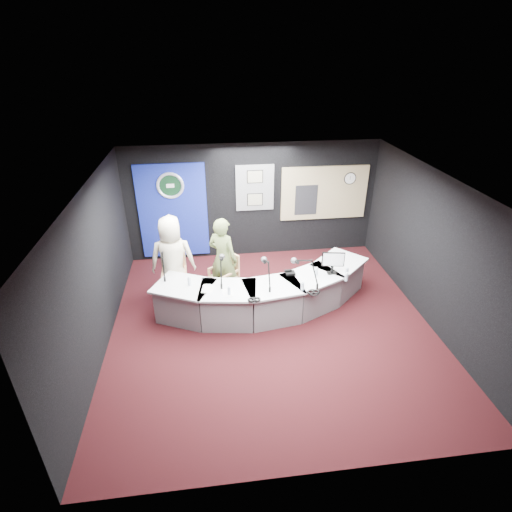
{
  "coord_description": "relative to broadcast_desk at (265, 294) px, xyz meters",
  "views": [
    {
      "loc": [
        -1.07,
        -6.0,
        4.79
      ],
      "look_at": [
        -0.2,
        0.8,
        1.1
      ],
      "focal_mm": 28.0,
      "sensor_mm": 36.0,
      "label": 1
    }
  ],
  "objects": [
    {
      "name": "desk_phone",
      "position": [
        0.51,
        0.06,
        0.4
      ],
      "size": [
        0.19,
        0.16,
        0.05
      ],
      "primitive_type": "cube",
      "rotation": [
        0.0,
        0.0,
        0.04
      ],
      "color": "black",
      "rests_on": "broadcast_desk"
    },
    {
      "name": "person_woman",
      "position": [
        -0.78,
        0.6,
        0.52
      ],
      "size": [
        0.78,
        0.73,
        1.78
      ],
      "primitive_type": "imported",
      "rotation": [
        0.0,
        0.0,
        2.51
      ],
      "color": "#5F703A",
      "rests_on": "ground"
    },
    {
      "name": "boom_mic_b",
      "position": [
        -0.84,
        0.02,
        0.68
      ],
      "size": [
        0.17,
        0.74,
        0.6
      ],
      "primitive_type": null,
      "color": "black",
      "rests_on": "broadcast_desk"
    },
    {
      "name": "booth_window_frame",
      "position": [
        1.8,
        2.42,
        1.18
      ],
      "size": [
        2.12,
        0.06,
        1.32
      ],
      "primitive_type": "cube",
      "color": "tan",
      "rests_on": "wall_back"
    },
    {
      "name": "wall_front",
      "position": [
        0.05,
        -3.55,
        1.02
      ],
      "size": [
        6.0,
        0.02,
        2.8
      ],
      "primitive_type": "cube",
      "color": "black",
      "rests_on": "ground"
    },
    {
      "name": "wall_back",
      "position": [
        0.05,
        2.45,
        1.02
      ],
      "size": [
        6.0,
        0.02,
        2.8
      ],
      "primitive_type": "cube",
      "color": "black",
      "rests_on": "ground"
    },
    {
      "name": "wall_left",
      "position": [
        -2.95,
        -0.55,
        1.02
      ],
      "size": [
        0.02,
        6.0,
        2.8
      ],
      "primitive_type": "cube",
      "color": "black",
      "rests_on": "ground"
    },
    {
      "name": "wall_right",
      "position": [
        3.05,
        -0.55,
        1.02
      ],
      "size": [
        0.02,
        6.0,
        2.8
      ],
      "primitive_type": "cube",
      "color": "black",
      "rests_on": "ground"
    },
    {
      "name": "boom_mic_a",
      "position": [
        -1.95,
        0.41,
        0.68
      ],
      "size": [
        0.16,
        0.74,
        0.6
      ],
      "primitive_type": null,
      "color": "black",
      "rests_on": "broadcast_desk"
    },
    {
      "name": "agency_seal",
      "position": [
        -1.85,
        2.38,
        1.52
      ],
      "size": [
        0.63,
        0.07,
        0.63
      ],
      "primitive_type": "torus",
      "rotation": [
        1.57,
        0.0,
        0.0
      ],
      "color": "silver",
      "rests_on": "backdrop_panel"
    },
    {
      "name": "boom_mic_c",
      "position": [
        -0.0,
        -0.2,
        0.68
      ],
      "size": [
        0.16,
        0.74,
        0.6
      ],
      "primitive_type": null,
      "color": "black",
      "rests_on": "broadcast_desk"
    },
    {
      "name": "draped_jacket",
      "position": [
        -1.81,
        0.91,
        0.24
      ],
      "size": [
        0.5,
        0.11,
        0.7
      ],
      "primitive_type": "cube",
      "rotation": [
        0.0,
        0.0,
        0.03
      ],
      "color": "gray",
      "rests_on": "armchair_left"
    },
    {
      "name": "armchair_left",
      "position": [
        -1.79,
        0.66,
        0.08
      ],
      "size": [
        0.52,
        0.52,
        0.91
      ],
      "primitive_type": null,
      "rotation": [
        0.0,
        0.0,
        0.03
      ],
      "color": "tan",
      "rests_on": "ground"
    },
    {
      "name": "seal_center",
      "position": [
        -1.85,
        2.38,
        1.52
      ],
      "size": [
        0.48,
        0.01,
        0.48
      ],
      "primitive_type": "cylinder",
      "rotation": [
        1.57,
        0.0,
        0.0
      ],
      "color": "black",
      "rests_on": "backdrop_panel"
    },
    {
      "name": "backdrop_panel",
      "position": [
        -1.85,
        2.42,
        0.88
      ],
      "size": [
        1.6,
        0.05,
        2.3
      ],
      "primitive_type": "cube",
      "color": "navy",
      "rests_on": "wall_back"
    },
    {
      "name": "pinboard",
      "position": [
        0.1,
        2.42,
        1.38
      ],
      "size": [
        0.9,
        0.04,
        1.1
      ],
      "primitive_type": "cube",
      "color": "slate",
      "rests_on": "wall_back"
    },
    {
      "name": "ground",
      "position": [
        0.05,
        -0.55,
        -0.38
      ],
      "size": [
        6.0,
        6.0,
        0.0
      ],
      "primitive_type": "plane",
      "color": "black",
      "rests_on": "ground"
    },
    {
      "name": "armchair_right",
      "position": [
        -0.78,
        0.6,
        0.05
      ],
      "size": [
        0.67,
        0.67,
        0.85
      ],
      "primitive_type": null,
      "rotation": [
        0.0,
        0.0,
        -0.91
      ],
      "color": "tan",
      "rests_on": "ground"
    },
    {
      "name": "booth_glow",
      "position": [
        1.8,
        2.41,
        1.18
      ],
      "size": [
        2.0,
        0.02,
        1.2
      ],
      "primitive_type": "cube",
      "color": "beige",
      "rests_on": "booth_window_frame"
    },
    {
      "name": "headphones_far",
      "position": [
        -0.31,
        -0.75,
        0.39
      ],
      "size": [
        0.19,
        0.19,
        0.03
      ],
      "primitive_type": "torus",
      "color": "black",
      "rests_on": "broadcast_desk"
    },
    {
      "name": "headphones_near",
      "position": [
        0.79,
        -0.64,
        0.39
      ],
      "size": [
        0.23,
        0.23,
        0.04
      ],
      "primitive_type": "torus",
      "color": "black",
      "rests_on": "broadcast_desk"
    },
    {
      "name": "ceiling",
      "position": [
        0.05,
        -0.55,
        2.42
      ],
      "size": [
        6.0,
        6.0,
        0.02
      ],
      "primitive_type": "cube",
      "color": "silver",
      "rests_on": "ground"
    },
    {
      "name": "boom_mic_d",
      "position": [
        0.72,
        -0.26,
        0.68
      ],
      "size": [
        0.47,
        0.63,
        0.6
      ],
      "primitive_type": null,
      "color": "black",
      "rests_on": "broadcast_desk"
    },
    {
      "name": "framed_photo_upper",
      "position": [
        0.1,
        2.39,
        1.65
      ],
      "size": [
        0.34,
        0.02,
        0.27
      ],
      "primitive_type": "cube",
      "color": "gray",
      "rests_on": "pinboard"
    },
    {
      "name": "wall_clock",
      "position": [
        2.4,
        2.39,
        1.52
      ],
      "size": [
        0.28,
        0.01,
        0.28
      ],
      "primitive_type": "cylinder",
      "rotation": [
        1.57,
        0.0,
        0.0
      ],
      "color": "white",
      "rests_on": "booth_window_frame"
    },
    {
      "name": "notepad",
      "position": [
        -0.76,
        -0.44,
        0.38
      ],
      "size": [
        0.23,
        0.3,
        0.0
      ],
      "primitive_type": "cube",
      "rotation": [
        0.0,
        0.0,
        0.11
      ],
      "color": "white",
      "rests_on": "broadcast_desk"
    },
    {
      "name": "person_man",
      "position": [
        -1.79,
        0.66,
        0.55
      ],
      "size": [
        0.91,
        0.61,
        1.84
      ],
      "primitive_type": "imported",
      "rotation": [
        0.0,
        0.0,
        3.16
      ],
      "color": "beige",
      "rests_on": "ground"
    },
    {
      "name": "framed_photo_lower",
      "position": [
        0.1,
        2.39,
        1.09
      ],
      "size": [
        0.34,
        0.02,
        0.27
      ],
      "primitive_type": "cube",
      "color": "gray",
      "rests_on": "pinboard"
    },
    {
      "name": "computer_monitor",
      "position": [
        1.33,
        -0.01,
        0.7
      ],
      "size": [
        0.49,
        0.11,
        0.33
      ],
      "primitive_type": "cube",
      "rotation": [
        0.0,
        0.0,
        -0.17
      ],
      "color": "black",
      "rests_on": "broadcast_desk"
    },
    {
      "name": "water_bottles",
      "position": [
        0.07,
        -0.29,
        0.46
      ],
      "size": [
        3.11,
        0.54,
        0.18
      ],
      "primitive_type": null,
      "color": "silver",
      "rests_on": "broadcast_desk"
    },
    {
      "name": "equipment_rack",
      "position": [
        1.35,
        2.39,
        1.03
      ],
      "size": [
        0.55,
        0.02,
        0.75
      ],
      "primitive_type": "cube",
      "color": "black",
      "rests_on": "booth_window_frame"
    },
    {
      "name": "broadcast_desk",
      "position": [
        0.0,
        0.0,
        0.0
      ],
      "size": [
        4.5,
        1.9,
        0.75
      ],
      "primitive_type": null,
      "color": "silver",
      "rests_on": "ground"
    },
    {
      "name": "paper_stack",
      "position": [
        -1.12,
        -0.26,
        0.38
      ],
      "size": [
        0.25,
        0.32,
        0.0
      ],
      "primitive_type": "cube",
      "rotation": [
        0.0,
        0.0,
        -0.17
      ],
      "color": "white",
      "rests_on": "broadcast_desk"
    }
  ]
}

